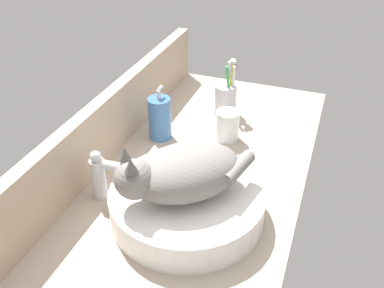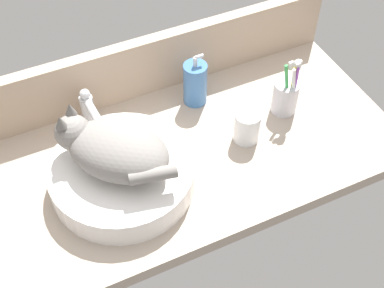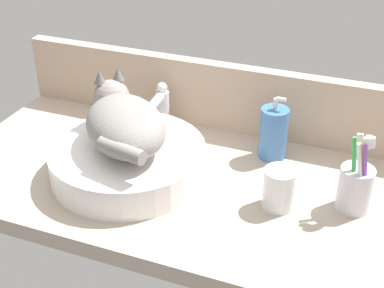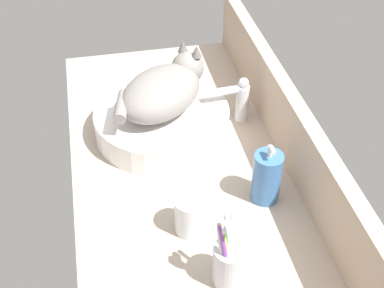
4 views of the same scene
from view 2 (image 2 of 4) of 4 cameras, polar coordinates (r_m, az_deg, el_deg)
ground_plane at (r=142.46cm, az=-1.80°, el=-1.60°), size 119.73×56.31×4.00cm
backsplash_panel at (r=152.12cm, az=-5.98°, el=8.00°), size 119.73×3.60×17.89cm
sink_basin at (r=132.97cm, az=-7.44°, el=-3.28°), size 35.91×35.91×7.34cm
cat at (r=126.19cm, az=-8.43°, el=-0.48°), size 29.48×29.88×14.00cm
faucet at (r=144.19cm, az=-10.92°, el=3.56°), size 3.60×11.84×13.60cm
soap_dispenser at (r=150.31cm, az=0.34°, el=6.50°), size 6.71×6.71×16.27cm
toothbrush_cup at (r=150.38cm, az=9.98°, el=5.10°), size 7.12×7.12×18.73cm
water_glass at (r=142.29cm, az=5.87°, el=1.75°), size 6.93×6.93×9.11cm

